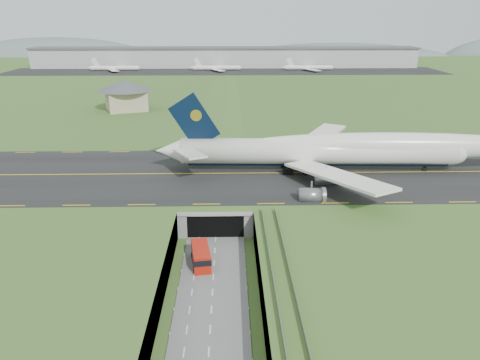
{
  "coord_description": "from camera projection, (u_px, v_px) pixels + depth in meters",
  "views": [
    {
      "loc": [
        3.17,
        -81.81,
        44.63
      ],
      "look_at": [
        5.44,
        20.0,
        8.84
      ],
      "focal_mm": 35.0,
      "sensor_mm": 36.0,
      "label": 1
    }
  ],
  "objects": [
    {
      "name": "guideway",
      "position": [
        281.0,
        285.0,
        72.34
      ],
      "size": [
        3.0,
        53.0,
        7.05
      ],
      "color": "#A8A8A3",
      "rests_on": "ground"
    },
    {
      "name": "cargo_terminal",
      "position": [
        225.0,
        57.0,
        369.67
      ],
      "size": [
        320.0,
        67.0,
        15.6
      ],
      "color": "#B2B2B2",
      "rests_on": "ground"
    },
    {
      "name": "ground",
      "position": [
        215.0,
        256.0,
        91.9
      ],
      "size": [
        900.0,
        900.0,
        0.0
      ],
      "primitive_type": "plane",
      "color": "#355C24",
      "rests_on": "ground"
    },
    {
      "name": "taxiway",
      "position": [
        218.0,
        174.0,
        121.0
      ],
      "size": [
        800.0,
        44.0,
        0.18
      ],
      "primitive_type": "cube",
      "color": "black",
      "rests_on": "airfield_deck"
    },
    {
      "name": "shuttle_tram",
      "position": [
        201.0,
        256.0,
        88.14
      ],
      "size": [
        4.38,
        8.89,
        3.45
      ],
      "rotation": [
        0.0,
        0.0,
        0.14
      ],
      "color": "#B31A0B",
      "rests_on": "ground"
    },
    {
      "name": "distant_hills",
      "position": [
        286.0,
        64.0,
        500.15
      ],
      "size": [
        700.0,
        91.0,
        60.0
      ],
      "color": "slate",
      "rests_on": "ground"
    },
    {
      "name": "airfield_deck",
      "position": [
        214.0,
        243.0,
        90.9
      ],
      "size": [
        800.0,
        800.0,
        6.0
      ],
      "primitive_type": "cube",
      "color": "gray",
      "rests_on": "ground"
    },
    {
      "name": "tunnel_portal",
      "position": [
        217.0,
        208.0,
        106.55
      ],
      "size": [
        17.0,
        22.3,
        6.0
      ],
      "color": "gray",
      "rests_on": "ground"
    },
    {
      "name": "jumbo_jet",
      "position": [
        346.0,
        150.0,
        121.36
      ],
      "size": [
        101.79,
        64.15,
        21.23
      ],
      "rotation": [
        0.0,
        0.0,
        -0.04
      ],
      "color": "white",
      "rests_on": "ground"
    },
    {
      "name": "trench_road",
      "position": [
        213.0,
        276.0,
        84.79
      ],
      "size": [
        12.0,
        75.0,
        0.2
      ],
      "primitive_type": "cube",
      "color": "slate",
      "rests_on": "ground"
    },
    {
      "name": "service_building",
      "position": [
        126.0,
        93.0,
        200.57
      ],
      "size": [
        30.01,
        30.01,
        12.74
      ],
      "rotation": [
        0.0,
        0.0,
        0.35
      ],
      "color": "tan",
      "rests_on": "ground"
    }
  ]
}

